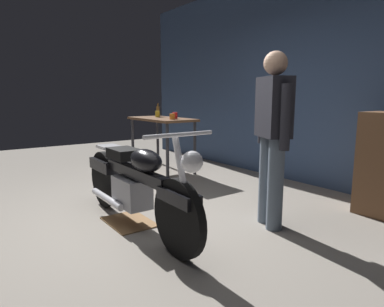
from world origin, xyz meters
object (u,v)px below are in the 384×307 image
Objects in this scene: motorcycle at (134,182)px; mug_yellow_tall at (158,114)px; mug_orange_travel at (172,117)px; bottle at (158,111)px; storage_bin at (118,164)px; person_standing at (273,132)px; mug_red_diner at (175,115)px.

mug_yellow_tall reaches higher than motorcycle.
motorcycle is 18.97× the size of mug_orange_travel.
mug_yellow_tall is 0.49× the size of bottle.
mug_orange_travel is at bearing 50.86° from storage_bin.
storage_bin is at bearing -73.24° from bottle.
motorcycle is at bearing -35.10° from mug_yellow_tall.
bottle is at bearing 145.52° from motorcycle.
mug_red_diner is at bearing 12.46° from person_standing.
person_standing reaches higher than mug_red_diner.
mug_yellow_tall is at bearing 14.88° from person_standing.
motorcycle is 9.09× the size of bottle.
motorcycle is 2.43m from mug_red_diner.
mug_orange_travel is (-1.63, 1.49, 0.50)m from motorcycle.
person_standing is 3.80× the size of storage_bin.
mug_red_diner is at bearing 61.35° from storage_bin.
motorcycle is at bearing -42.68° from mug_red_diner.
motorcycle is 2.81m from mug_yellow_tall.
motorcycle is 3.07m from bottle.
person_standing is 3.04m from mug_yellow_tall.
mug_yellow_tall is at bearing 145.25° from motorcycle.
mug_orange_travel is (0.12, -0.13, -0.01)m from mug_red_diner.
bottle is (-0.28, 0.93, 0.83)m from storage_bin.
storage_bin is 3.76× the size of mug_yellow_tall.
mug_yellow_tall is at bearing -31.91° from bottle.
motorcycle is at bearing -34.83° from bottle.
bottle is (-0.22, 0.14, 0.04)m from mug_yellow_tall.
mug_yellow_tall is at bearing -177.35° from mug_red_diner.
person_standing reaches higher than motorcycle.
mug_yellow_tall is (-0.06, 0.80, 0.79)m from storage_bin.
mug_red_diner is 0.51m from mug_yellow_tall.
mug_yellow_tall reaches higher than mug_red_diner.
person_standing reaches higher than storage_bin.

